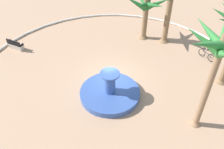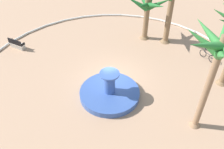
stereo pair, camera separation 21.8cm
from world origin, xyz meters
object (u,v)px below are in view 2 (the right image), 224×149
(palm_tree_mid_plaza, at_px, (147,8))
(person_cyclist_helmet, at_px, (212,42))
(bench_east, at_px, (17,45))
(palm_tree_near_fountain, at_px, (172,2))
(fountain, at_px, (110,92))
(bicycle_red_frame, at_px, (207,56))
(palm_tree_by_curb, at_px, (219,55))

(palm_tree_mid_plaza, relative_size, person_cyclist_helmet, 2.69)
(bench_east, height_order, person_cyclist_helmet, person_cyclist_helmet)
(palm_tree_mid_plaza, bearing_deg, bench_east, 70.11)
(palm_tree_mid_plaza, bearing_deg, palm_tree_near_fountain, -138.49)
(fountain, relative_size, palm_tree_mid_plaza, 0.97)
(bicycle_red_frame, bearing_deg, fountain, 89.54)
(palm_tree_mid_plaza, distance_m, bicycle_red_frame, 6.88)
(palm_tree_mid_plaza, bearing_deg, person_cyclist_helmet, -139.16)
(palm_tree_by_curb, relative_size, palm_tree_mid_plaza, 1.54)
(fountain, height_order, bicycle_red_frame, fountain)
(fountain, xyz_separation_m, palm_tree_mid_plaza, (5.54, -6.87, 2.85))
(fountain, distance_m, bicycle_red_frame, 9.70)
(palm_tree_near_fountain, distance_m, person_cyclist_helmet, 5.24)
(fountain, bearing_deg, bench_east, 25.71)
(fountain, relative_size, bench_east, 2.76)
(palm_tree_mid_plaza, height_order, bench_east, palm_tree_mid_plaza)
(palm_tree_by_curb, height_order, person_cyclist_helmet, palm_tree_by_curb)
(fountain, xyz_separation_m, person_cyclist_helmet, (0.79, -10.98, 0.64))
(palm_tree_mid_plaza, distance_m, bench_east, 12.60)
(bench_east, bearing_deg, palm_tree_mid_plaza, -109.89)
(palm_tree_near_fountain, distance_m, palm_tree_by_curb, 10.24)
(fountain, distance_m, bench_east, 10.79)
(palm_tree_by_curb, relative_size, bench_east, 4.39)
(bench_east, bearing_deg, person_cyclist_helmet, -119.71)
(palm_tree_by_curb, bearing_deg, fountain, 35.86)
(palm_tree_near_fountain, distance_m, bicycle_red_frame, 5.68)
(bicycle_red_frame, bearing_deg, person_cyclist_helmet, -56.01)
(palm_tree_by_curb, relative_size, person_cyclist_helmet, 4.14)
(fountain, height_order, bench_east, fountain)
(fountain, xyz_separation_m, palm_tree_by_curb, (-5.04, -3.65, 5.33))
(person_cyclist_helmet, bearing_deg, palm_tree_mid_plaza, 40.84)
(fountain, bearing_deg, palm_tree_by_curb, -144.14)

